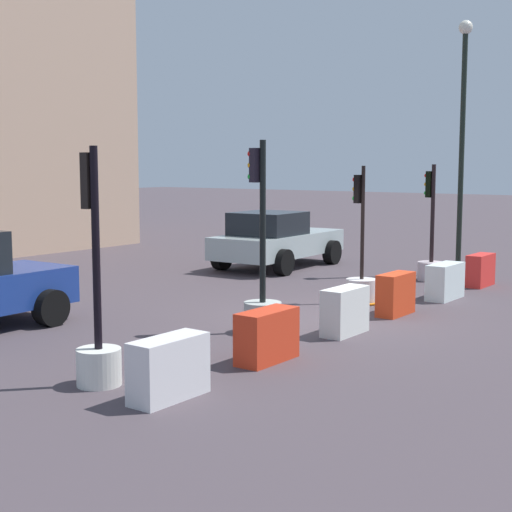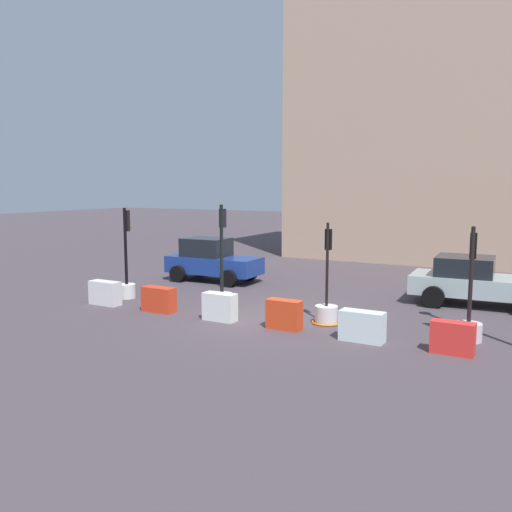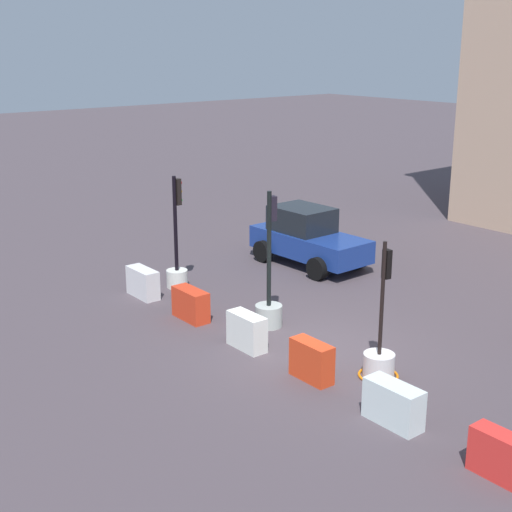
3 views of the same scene
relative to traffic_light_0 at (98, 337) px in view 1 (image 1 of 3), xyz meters
name	(u,v)px [view 1 (image 1 of 3)]	position (x,y,z in m)	size (l,w,h in m)	color
ground_plane	(324,317)	(5.63, -0.11, -0.65)	(120.00, 120.00, 0.00)	#493F45
traffic_light_0	(98,337)	(0.00, 0.00, 0.00)	(0.60, 0.60, 3.16)	silver
traffic_light_1	(262,296)	(3.88, 0.10, 0.00)	(0.66, 0.66, 3.33)	#A8AFAA
traffic_light_2	(361,283)	(7.44, 0.06, -0.22)	(0.84, 0.84, 2.89)	silver
traffic_light_3	(431,260)	(11.26, 0.12, -0.12)	(0.67, 0.67, 2.92)	beige
construction_barrier_0	(169,368)	(0.10, -1.17, -0.25)	(1.11, 0.44, 0.79)	silver
construction_barrier_1	(267,336)	(2.31, -1.12, -0.26)	(1.09, 0.45, 0.78)	red
construction_barrier_2	(345,311)	(4.59, -1.15, -0.24)	(1.01, 0.42, 0.81)	white
construction_barrier_3	(396,294)	(6.66, -1.11, -0.24)	(0.98, 0.40, 0.82)	red
construction_barrier_4	(445,281)	(8.90, -1.21, -0.26)	(1.13, 0.47, 0.78)	silver
construction_barrier_5	(480,270)	(11.08, -1.22, -0.26)	(0.99, 0.40, 0.77)	red
car_silver_hatchback	(276,240)	(10.92, 4.65, 0.15)	(4.54, 2.46, 1.60)	#A6B6B5
street_lamp_post	(463,120)	(12.63, -0.06, 3.41)	(0.36, 0.36, 6.59)	black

